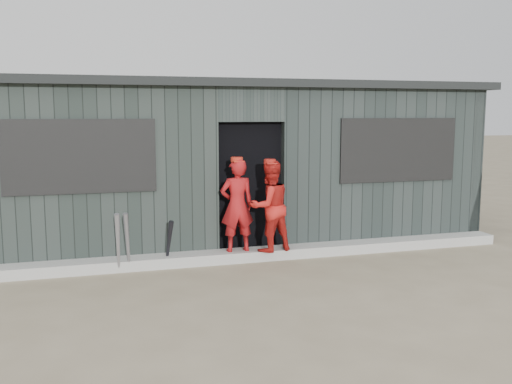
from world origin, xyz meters
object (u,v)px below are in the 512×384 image
object	(u,v)px
player_red_left	(237,205)
dugout	(228,162)
player_grey_back	(256,212)
bat_right	(169,244)
bat_mid	(128,243)
bat_left	(118,244)
player_red_right	(270,206)

from	to	relation	value
player_red_left	dugout	world-z (taller)	dugout
player_grey_back	dugout	distance (m)	1.29
bat_right	dugout	xyz separation A→B (m)	(1.28, 1.76, 0.95)
player_grey_back	bat_mid	bearing A→B (deg)	35.12
bat_left	bat_mid	world-z (taller)	bat_left
bat_left	player_red_left	world-z (taller)	player_red_left
player_grey_back	dugout	world-z (taller)	dugout
bat_left	bat_mid	distance (m)	0.13
player_red_right	dugout	size ratio (longest dim) A/B	0.16
bat_right	bat_mid	bearing A→B (deg)	-164.88
player_red_right	player_grey_back	world-z (taller)	player_red_right
player_red_left	player_grey_back	xyz separation A→B (m)	(0.47, 0.63, -0.23)
bat_right	player_red_right	bearing A→B (deg)	-2.57
bat_left	dugout	xyz separation A→B (m)	(1.97, 1.95, 0.86)
player_red_right	player_grey_back	xyz separation A→B (m)	(0.02, 0.76, -0.21)
bat_left	dugout	world-z (taller)	dugout
bat_left	player_red_right	size ratio (longest dim) A/B	0.66
bat_left	player_grey_back	size ratio (longest dim) A/B	0.73
bat_mid	player_red_left	world-z (taller)	player_red_left
bat_right	player_red_right	xyz separation A→B (m)	(1.44, -0.06, 0.46)
bat_right	player_grey_back	bearing A→B (deg)	25.47
bat_right	dugout	distance (m)	2.37
bat_mid	player_grey_back	xyz separation A→B (m)	(2.03, 0.85, 0.17)
player_grey_back	bat_right	bearing A→B (deg)	37.87
bat_mid	bat_right	world-z (taller)	bat_mid
player_red_left	dugout	xyz separation A→B (m)	(0.28, 1.70, 0.47)
bat_mid	player_red_left	size ratio (longest dim) A/B	0.64
player_grey_back	bat_left	bearing A→B (deg)	34.75
bat_mid	player_red_left	xyz separation A→B (m)	(1.56, 0.21, 0.40)
bat_mid	player_red_left	bearing A→B (deg)	7.83
player_grey_back	player_red_right	bearing A→B (deg)	101.22
bat_right	player_red_left	size ratio (longest dim) A/B	0.52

